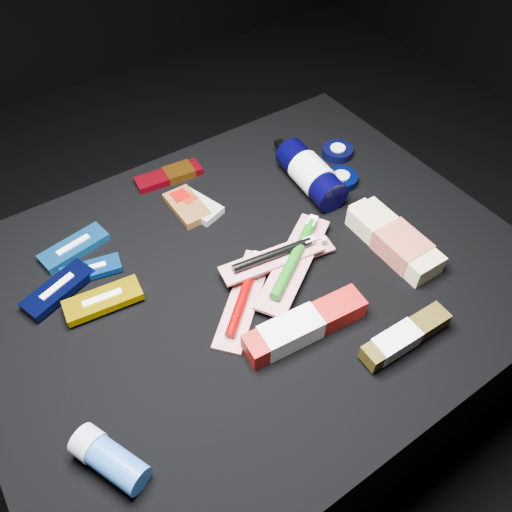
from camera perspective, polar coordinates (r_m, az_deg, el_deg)
ground at (r=1.25m, az=-0.32°, el=-13.22°), size 3.00×3.00×0.00m
cloth_table at (r=1.08m, az=-0.37°, el=-8.31°), size 0.98×0.78×0.40m
luna_bar_0 at (r=1.00m, az=-20.06°, el=0.93°), size 0.14×0.07×0.02m
luna_bar_1 at (r=0.95m, az=-18.31°, el=-1.50°), size 0.11×0.06×0.01m
luna_bar_2 at (r=0.94m, az=-21.65°, el=-3.51°), size 0.14×0.09×0.02m
luna_bar_3 at (r=0.90m, az=-17.06°, el=-4.84°), size 0.14×0.06×0.02m
clif_bar_0 at (r=1.03m, az=-8.01°, el=5.78°), size 0.06×0.11×0.02m
clif_bar_1 at (r=1.03m, az=-6.86°, el=5.74°), size 0.08×0.11×0.02m
power_bar at (r=1.11m, az=-9.55°, el=9.16°), size 0.15×0.06×0.02m
lotion_bottle at (r=1.06m, az=6.27°, el=9.31°), size 0.08×0.23×0.07m
cream_tin_upper at (r=1.17m, az=9.29°, el=11.71°), size 0.07×0.07×0.02m
cream_tin_lower at (r=1.10m, az=9.72°, el=8.67°), size 0.07×0.07×0.02m
bodywash_bottle at (r=0.97m, az=15.59°, el=1.65°), size 0.07×0.21×0.04m
deodorant_stick at (r=0.75m, az=-16.47°, el=-21.31°), size 0.09×0.12×0.05m
toothbrush_pack_0 at (r=0.87m, az=-1.35°, el=-4.52°), size 0.20×0.18×0.02m
toothbrush_pack_1 at (r=0.92m, az=3.53°, el=0.11°), size 0.19×0.08×0.02m
toothbrush_pack_2 at (r=0.90m, az=4.46°, el=-0.33°), size 0.24×0.18×0.03m
toothbrush_pack_3 at (r=0.90m, az=2.03°, el=-0.05°), size 0.20×0.07×0.02m
toothpaste_carton_red at (r=0.82m, az=5.06°, el=-8.17°), size 0.22×0.07×0.04m
toothpaste_carton_green at (r=0.84m, az=16.36°, el=-8.99°), size 0.17×0.04×0.03m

